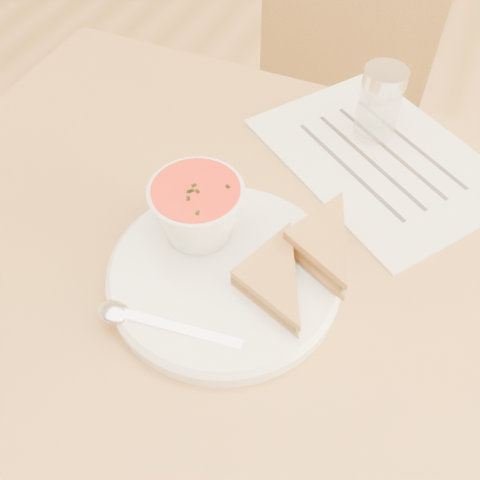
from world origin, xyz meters
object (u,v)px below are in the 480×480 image
at_px(chair_far, 315,171).
at_px(condiment_shaker, 379,104).
at_px(dining_table, 268,400).
at_px(soup_bowl, 198,213).
at_px(plate, 224,274).

relative_size(chair_far, condiment_shaker, 7.95).
height_order(dining_table, soup_bowl, soup_bowl).
bearing_deg(dining_table, soup_bowl, -177.92).
height_order(plate, condiment_shaker, condiment_shaker).
height_order(dining_table, plate, plate).
xyz_separation_m(chair_far, plate, (0.04, -0.56, 0.35)).
bearing_deg(condiment_shaker, dining_table, -97.61).
relative_size(chair_far, plate, 3.21).
xyz_separation_m(soup_bowl, condiment_shaker, (0.13, 0.27, -0.00)).
relative_size(dining_table, condiment_shaker, 9.71).
height_order(chair_far, soup_bowl, soup_bowl).
distance_m(dining_table, chair_far, 0.53).
bearing_deg(soup_bowl, plate, -37.31).
height_order(chair_far, plate, chair_far).
bearing_deg(soup_bowl, condiment_shaker, 63.30).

